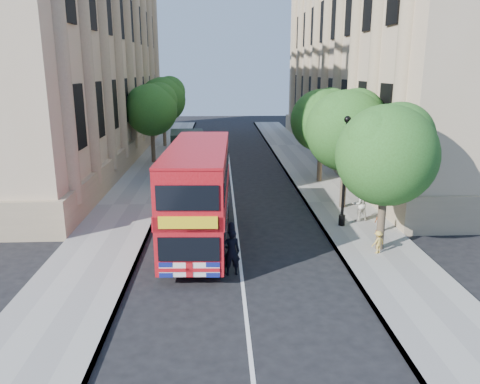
{
  "coord_description": "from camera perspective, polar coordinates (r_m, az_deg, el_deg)",
  "views": [
    {
      "loc": [
        -0.75,
        -14.83,
        7.34
      ],
      "look_at": [
        0.08,
        4.15,
        2.3
      ],
      "focal_mm": 35.0,
      "sensor_mm": 36.0,
      "label": 1
    }
  ],
  "objects": [
    {
      "name": "ground",
      "position": [
        16.56,
        0.35,
        -11.45
      ],
      "size": [
        120.0,
        120.0,
        0.0
      ],
      "primitive_type": "plane",
      "color": "black",
      "rests_on": "ground"
    },
    {
      "name": "pavement_right",
      "position": [
        26.68,
        11.69,
        -1.29
      ],
      "size": [
        3.5,
        80.0,
        0.12
      ],
      "primitive_type": "cube",
      "color": "gray",
      "rests_on": "ground"
    },
    {
      "name": "pavement_left",
      "position": [
        26.35,
        -13.36,
        -1.59
      ],
      "size": [
        3.5,
        80.0,
        0.12
      ],
      "primitive_type": "cube",
      "color": "gray",
      "rests_on": "ground"
    },
    {
      "name": "building_right",
      "position": [
        41.5,
        18.8,
        16.4
      ],
      "size": [
        12.0,
        38.0,
        18.0
      ],
      "primitive_type": "cube",
      "color": "tan",
      "rests_on": "ground"
    },
    {
      "name": "building_left",
      "position": [
        41.0,
        -21.99,
        16.15
      ],
      "size": [
        12.0,
        38.0,
        18.0
      ],
      "primitive_type": "cube",
      "color": "tan",
      "rests_on": "ground"
    },
    {
      "name": "tree_right_near",
      "position": [
        19.29,
        17.57,
        4.94
      ],
      "size": [
        4.0,
        4.0,
        6.08
      ],
      "color": "#473828",
      "rests_on": "ground"
    },
    {
      "name": "tree_right_mid",
      "position": [
        24.93,
        12.96,
        7.82
      ],
      "size": [
        4.2,
        4.2,
        6.37
      ],
      "color": "#473828",
      "rests_on": "ground"
    },
    {
      "name": "tree_right_far",
      "position": [
        30.73,
        10.01,
        8.99
      ],
      "size": [
        4.0,
        4.0,
        6.15
      ],
      "color": "#473828",
      "rests_on": "ground"
    },
    {
      "name": "tree_left_far",
      "position": [
        37.34,
        -10.7,
        10.16
      ],
      "size": [
        4.0,
        4.0,
        6.3
      ],
      "color": "#473828",
      "rests_on": "ground"
    },
    {
      "name": "tree_left_back",
      "position": [
        45.24,
        -9.31,
        11.33
      ],
      "size": [
        4.2,
        4.2,
        6.65
      ],
      "color": "#473828",
      "rests_on": "ground"
    },
    {
      "name": "lamp_post",
      "position": [
        22.14,
        12.61,
        1.9
      ],
      "size": [
        0.32,
        0.32,
        5.16
      ],
      "color": "black",
      "rests_on": "pavement_right"
    },
    {
      "name": "double_decker_bus",
      "position": [
        19.89,
        -5.05,
        0.09
      ],
      "size": [
        2.73,
        9.06,
        4.14
      ],
      "rotation": [
        0.0,
        0.0,
        -0.04
      ],
      "color": "#AA0B13",
      "rests_on": "ground"
    },
    {
      "name": "box_van",
      "position": [
        31.8,
        -6.35,
        4.26
      ],
      "size": [
        2.71,
        5.67,
        3.15
      ],
      "rotation": [
        0.0,
        0.0,
        0.09
      ],
      "color": "black",
      "rests_on": "ground"
    },
    {
      "name": "police_constable",
      "position": [
        17.1,
        -1.06,
        -7.33
      ],
      "size": [
        0.7,
        0.52,
        1.77
      ],
      "primitive_type": "imported",
      "rotation": [
        0.0,
        0.0,
        3.3
      ],
      "color": "black",
      "rests_on": "ground"
    },
    {
      "name": "woman_pedestrian",
      "position": [
        23.45,
        14.38,
        -1.43
      ],
      "size": [
        0.95,
        0.83,
        1.67
      ],
      "primitive_type": "imported",
      "rotation": [
        0.0,
        0.0,
        3.42
      ],
      "color": "beige",
      "rests_on": "pavement_right"
    },
    {
      "name": "child_a",
      "position": [
        22.14,
        16.68,
        -3.43
      ],
      "size": [
        0.65,
        0.47,
        1.02
      ],
      "primitive_type": "imported",
      "rotation": [
        0.0,
        0.0,
        3.57
      ],
      "color": "#C35922",
      "rests_on": "pavement_right"
    },
    {
      "name": "child_b",
      "position": [
        19.67,
        16.48,
        -5.87
      ],
      "size": [
        0.69,
        0.57,
        0.93
      ],
      "primitive_type": "imported",
      "rotation": [
        0.0,
        0.0,
        3.58
      ],
      "color": "gold",
      "rests_on": "pavement_right"
    }
  ]
}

